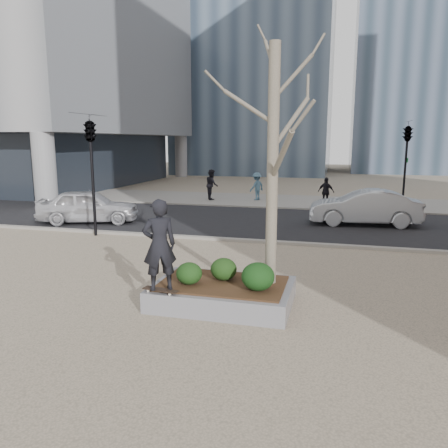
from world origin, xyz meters
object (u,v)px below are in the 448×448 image
(skateboarder, at_px, (159,245))
(police_car, at_px, (88,206))
(planter, at_px, (223,294))
(skateboard, at_px, (161,291))

(skateboarder, bearing_deg, police_car, -82.70)
(planter, xyz_separation_m, skateboard, (-1.10, -0.85, 0.26))
(skateboard, bearing_deg, planter, 47.04)
(skateboarder, height_order, police_car, skateboarder)
(skateboard, height_order, skateboarder, skateboarder)
(planter, relative_size, police_car, 0.71)
(skateboarder, bearing_deg, skateboard, 180.00)
(skateboard, bearing_deg, police_car, 138.42)
(planter, height_order, skateboarder, skateboarder)
(planter, bearing_deg, police_car, 136.21)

